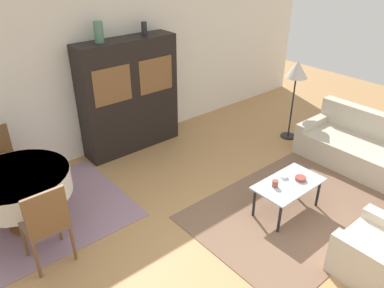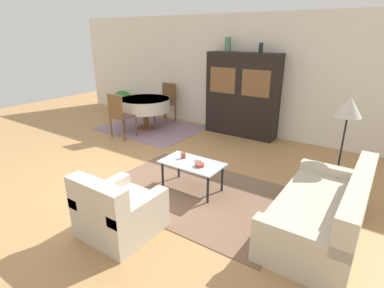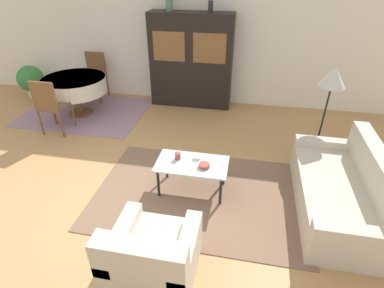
{
  "view_description": "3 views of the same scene",
  "coord_description": "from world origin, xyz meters",
  "px_view_note": "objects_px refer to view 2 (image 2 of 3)",
  "views": [
    {
      "loc": [
        -2.46,
        -1.78,
        3.21
      ],
      "look_at": [
        0.2,
        1.4,
        0.95
      ],
      "focal_mm": 35.0,
      "sensor_mm": 36.0,
      "label": 1
    },
    {
      "loc": [
        3.4,
        -2.9,
        2.28
      ],
      "look_at": [
        1.07,
        0.48,
        0.75
      ],
      "focal_mm": 28.0,
      "sensor_mm": 36.0,
      "label": 2
    },
    {
      "loc": [
        1.69,
        -2.65,
        2.72
      ],
      "look_at": [
        1.07,
        0.48,
        0.75
      ],
      "focal_mm": 28.0,
      "sensor_mm": 36.0,
      "label": 3
    }
  ],
  "objects_px": {
    "dining_chair_near": "(120,113)",
    "dining_chair_far": "(167,100)",
    "armchair": "(118,212)",
    "cup": "(183,155)",
    "potted_plant": "(123,101)",
    "display_cabinet": "(242,95)",
    "vase_short": "(261,48)",
    "couch": "(324,213)",
    "dining_table": "(145,105)",
    "bowl_small": "(199,159)",
    "floor_lamp": "(348,111)",
    "bowl": "(200,165)",
    "vase_tall": "(228,44)",
    "coffee_table": "(192,165)"
  },
  "relations": [
    {
      "from": "couch",
      "to": "floor_lamp",
      "type": "height_order",
      "value": "floor_lamp"
    },
    {
      "from": "dining_chair_near",
      "to": "dining_chair_far",
      "type": "bearing_deg",
      "value": 90.0
    },
    {
      "from": "floor_lamp",
      "to": "bowl",
      "type": "distance_m",
      "value": 2.27
    },
    {
      "from": "dining_chair_far",
      "to": "cup",
      "type": "height_order",
      "value": "dining_chair_far"
    },
    {
      "from": "armchair",
      "to": "dining_chair_far",
      "type": "height_order",
      "value": "dining_chair_far"
    },
    {
      "from": "dining_table",
      "to": "dining_chair_near",
      "type": "bearing_deg",
      "value": -90.0
    },
    {
      "from": "cup",
      "to": "potted_plant",
      "type": "height_order",
      "value": "potted_plant"
    },
    {
      "from": "couch",
      "to": "bowl",
      "type": "bearing_deg",
      "value": 91.32
    },
    {
      "from": "couch",
      "to": "dining_table",
      "type": "height_order",
      "value": "couch"
    },
    {
      "from": "bowl",
      "to": "potted_plant",
      "type": "relative_size",
      "value": 0.2
    },
    {
      "from": "armchair",
      "to": "bowl",
      "type": "bearing_deg",
      "value": 78.0
    },
    {
      "from": "armchair",
      "to": "dining_chair_far",
      "type": "distance_m",
      "value": 4.93
    },
    {
      "from": "bowl",
      "to": "dining_chair_near",
      "type": "bearing_deg",
      "value": 158.34
    },
    {
      "from": "cup",
      "to": "potted_plant",
      "type": "relative_size",
      "value": 0.13
    },
    {
      "from": "display_cabinet",
      "to": "dining_chair_far",
      "type": "xyz_separation_m",
      "value": [
        -2.16,
        -0.1,
        -0.36
      ]
    },
    {
      "from": "dining_table",
      "to": "coffee_table",
      "type": "bearing_deg",
      "value": -35.31
    },
    {
      "from": "bowl_small",
      "to": "display_cabinet",
      "type": "bearing_deg",
      "value": 102.9
    },
    {
      "from": "armchair",
      "to": "potted_plant",
      "type": "distance_m",
      "value": 5.72
    },
    {
      "from": "vase_tall",
      "to": "potted_plant",
      "type": "relative_size",
      "value": 0.43
    },
    {
      "from": "bowl_small",
      "to": "vase_tall",
      "type": "distance_m",
      "value": 3.34
    },
    {
      "from": "display_cabinet",
      "to": "vase_short",
      "type": "distance_m",
      "value": 1.11
    },
    {
      "from": "dining_chair_near",
      "to": "vase_tall",
      "type": "relative_size",
      "value": 3.27
    },
    {
      "from": "display_cabinet",
      "to": "dining_chair_near",
      "type": "relative_size",
      "value": 1.86
    },
    {
      "from": "display_cabinet",
      "to": "dining_table",
      "type": "distance_m",
      "value": 2.37
    },
    {
      "from": "display_cabinet",
      "to": "bowl",
      "type": "height_order",
      "value": "display_cabinet"
    },
    {
      "from": "dining_table",
      "to": "dining_chair_far",
      "type": "height_order",
      "value": "dining_chair_far"
    },
    {
      "from": "couch",
      "to": "vase_short",
      "type": "xyz_separation_m",
      "value": [
        -2.12,
        2.89,
        1.7
      ]
    },
    {
      "from": "potted_plant",
      "to": "dining_table",
      "type": "bearing_deg",
      "value": -22.98
    },
    {
      "from": "dining_table",
      "to": "cup",
      "type": "height_order",
      "value": "dining_table"
    },
    {
      "from": "couch",
      "to": "coffee_table",
      "type": "relative_size",
      "value": 1.99
    },
    {
      "from": "dining_chair_near",
      "to": "bowl_small",
      "type": "height_order",
      "value": "dining_chair_near"
    },
    {
      "from": "couch",
      "to": "dining_table",
      "type": "relative_size",
      "value": 1.52
    },
    {
      "from": "dining_chair_near",
      "to": "floor_lamp",
      "type": "bearing_deg",
      "value": 2.85
    },
    {
      "from": "coffee_table",
      "to": "dining_chair_near",
      "type": "relative_size",
      "value": 0.93
    },
    {
      "from": "cup",
      "to": "potted_plant",
      "type": "distance_m",
      "value": 4.75
    },
    {
      "from": "display_cabinet",
      "to": "potted_plant",
      "type": "relative_size",
      "value": 2.63
    },
    {
      "from": "vase_tall",
      "to": "potted_plant",
      "type": "distance_m",
      "value": 3.64
    },
    {
      "from": "floor_lamp",
      "to": "cup",
      "type": "relative_size",
      "value": 15.56
    },
    {
      "from": "couch",
      "to": "bowl",
      "type": "xyz_separation_m",
      "value": [
        -1.73,
        -0.04,
        0.19
      ]
    },
    {
      "from": "dining_chair_near",
      "to": "bowl_small",
      "type": "relative_size",
      "value": 10.26
    },
    {
      "from": "bowl",
      "to": "vase_tall",
      "type": "xyz_separation_m",
      "value": [
        -1.17,
        2.93,
        1.56
      ]
    },
    {
      "from": "dining_chair_near",
      "to": "floor_lamp",
      "type": "distance_m",
      "value": 4.6
    },
    {
      "from": "coffee_table",
      "to": "vase_tall",
      "type": "relative_size",
      "value": 3.05
    },
    {
      "from": "dining_chair_far",
      "to": "potted_plant",
      "type": "height_order",
      "value": "dining_chair_far"
    },
    {
      "from": "display_cabinet",
      "to": "potted_plant",
      "type": "distance_m",
      "value": 3.71
    },
    {
      "from": "bowl_small",
      "to": "floor_lamp",
      "type": "bearing_deg",
      "value": 34.51
    },
    {
      "from": "dining_chair_far",
      "to": "bowl_small",
      "type": "height_order",
      "value": "dining_chair_far"
    },
    {
      "from": "floor_lamp",
      "to": "cup",
      "type": "height_order",
      "value": "floor_lamp"
    },
    {
      "from": "armchair",
      "to": "cup",
      "type": "bearing_deg",
      "value": 93.67
    },
    {
      "from": "bowl_small",
      "to": "couch",
      "type": "bearing_deg",
      "value": -4.02
    }
  ]
}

